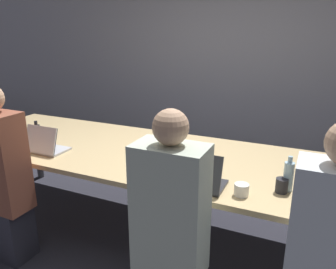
{
  "coord_description": "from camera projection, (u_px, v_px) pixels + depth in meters",
  "views": [
    {
      "loc": [
        1.12,
        -2.39,
        1.79
      ],
      "look_at": [
        -0.02,
        0.1,
        0.93
      ],
      "focal_mm": 35.0,
      "sensor_mm": 36.0,
      "label": 1
    }
  ],
  "objects": [
    {
      "name": "laptop_near_midright",
      "position": [
        197.0,
        178.0,
        2.2
      ],
      "size": [
        0.35,
        0.26,
        0.26
      ],
      "rotation": [
        0.0,
        0.0,
        3.14
      ],
      "color": "#333338",
      "rests_on": "conference_table"
    },
    {
      "name": "ground_plane",
      "position": [
        166.0,
        232.0,
        3.05
      ],
      "size": [
        24.0,
        24.0,
        0.0
      ],
      "primitive_type": "plane",
      "color": "#2D2D38"
    },
    {
      "name": "laptop_near_right",
      "position": [
        328.0,
        196.0,
        1.96
      ],
      "size": [
        0.32,
        0.26,
        0.26
      ],
      "rotation": [
        0.0,
        0.0,
        3.14
      ],
      "color": "#333338",
      "rests_on": "conference_table"
    },
    {
      "name": "conference_table",
      "position": [
        165.0,
        160.0,
        2.83
      ],
      "size": [
        4.32,
        1.26,
        0.78
      ],
      "color": "#D6B77F",
      "rests_on": "ground_plane"
    },
    {
      "name": "bottle_near_left",
      "position": [
        37.0,
        134.0,
        3.05
      ],
      "size": [
        0.07,
        0.07,
        0.22
      ],
      "color": "black",
      "rests_on": "conference_table"
    },
    {
      "name": "laptop_near_left",
      "position": [
        45.0,
        145.0,
        2.85
      ],
      "size": [
        0.32,
        0.24,
        0.24
      ],
      "rotation": [
        0.0,
        0.0,
        3.14
      ],
      "color": "silver",
      "rests_on": "conference_table"
    },
    {
      "name": "curtain_wall",
      "position": [
        233.0,
        61.0,
        4.58
      ],
      "size": [
        12.0,
        0.06,
        2.8
      ],
      "color": "#9999A3",
      "rests_on": "ground_plane"
    },
    {
      "name": "stapler",
      "position": [
        188.0,
        166.0,
        2.52
      ],
      "size": [
        0.11,
        0.15,
        0.05
      ],
      "rotation": [
        0.0,
        0.0,
        0.5
      ],
      "color": "black",
      "rests_on": "conference_table"
    },
    {
      "name": "person_near_midright",
      "position": [
        170.0,
        235.0,
        1.86
      ],
      "size": [
        0.4,
        0.24,
        1.42
      ],
      "rotation": [
        0.0,
        0.0,
        3.14
      ],
      "color": "#2D2D38",
      "rests_on": "ground_plane"
    },
    {
      "name": "cup_near_midright",
      "position": [
        241.0,
        190.0,
        2.1
      ],
      "size": [
        0.09,
        0.09,
        0.08
      ],
      "color": "white",
      "rests_on": "conference_table"
    },
    {
      "name": "cup_near_right",
      "position": [
        282.0,
        186.0,
        2.14
      ],
      "size": [
        0.08,
        0.08,
        0.1
      ],
      "color": "#232328",
      "rests_on": "conference_table"
    },
    {
      "name": "bottle_near_right",
      "position": [
        288.0,
        176.0,
        2.15
      ],
      "size": [
        0.07,
        0.07,
        0.24
      ],
      "color": "#ADD1E0",
      "rests_on": "conference_table"
    },
    {
      "name": "person_near_left",
      "position": [
        2.0,
        179.0,
        2.54
      ],
      "size": [
        0.4,
        0.24,
        1.44
      ],
      "rotation": [
        0.0,
        0.0,
        3.14
      ],
      "color": "#2D2D38",
      "rests_on": "ground_plane"
    },
    {
      "name": "person_near_right",
      "position": [
        328.0,
        267.0,
        1.59
      ],
      "size": [
        0.4,
        0.24,
        1.43
      ],
      "rotation": [
        0.0,
        0.0,
        3.14
      ],
      "color": "#2D2D38",
      "rests_on": "ground_plane"
    }
  ]
}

